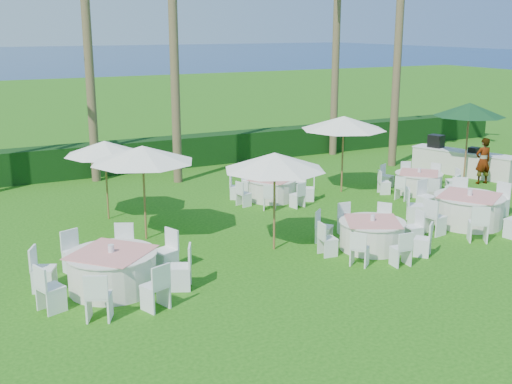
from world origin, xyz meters
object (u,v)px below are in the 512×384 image
banquet_table_a (112,270)px  banquet_table_e (272,189)px  umbrella_d (344,123)px  umbrella_green (470,110)px  banquet_table_b (372,234)px  banquet_table_f (419,182)px  staff_person (483,161)px  umbrella_b (275,161)px  umbrella_c (105,148)px  banquet_table_c (469,209)px  umbrella_a (143,154)px  buffet_table (462,162)px

banquet_table_a → banquet_table_e: bearing=36.7°
umbrella_d → umbrella_green: (5.14, -0.54, 0.21)m
banquet_table_b → banquet_table_f: (4.91, 3.88, -0.02)m
banquet_table_a → banquet_table_e: size_ratio=1.20×
banquet_table_a → staff_person: size_ratio=1.99×
banquet_table_a → umbrella_b: bearing=8.8°
banquet_table_b → umbrella_d: size_ratio=1.02×
banquet_table_b → banquet_table_e: (0.03, 5.39, -0.02)m
umbrella_c → banquet_table_c: bearing=-30.3°
umbrella_d → umbrella_a: bearing=-166.7°
banquet_table_e → staff_person: (7.81, -1.53, 0.47)m
banquet_table_b → umbrella_b: bearing=153.5°
umbrella_c → buffet_table: bearing=-1.8°
banquet_table_a → banquet_table_e: 8.27m
umbrella_a → umbrella_c: 2.33m
banquet_table_c → banquet_table_b: bearing=-173.7°
banquet_table_e → banquet_table_f: size_ratio=1.02×
umbrella_c → staff_person: 13.35m
banquet_table_b → umbrella_d: bearing=63.0°
umbrella_green → umbrella_d: bearing=174.0°
umbrella_b → umbrella_c: bearing=123.9°
banquet_table_e → umbrella_b: 5.20m
banquet_table_b → umbrella_d: 6.17m
banquet_table_a → banquet_table_b: size_ratio=1.13×
banquet_table_b → banquet_table_f: size_ratio=1.09×
banquet_table_f → umbrella_b: umbrella_b is taller
umbrella_b → umbrella_green: 10.64m
banquet_table_a → staff_person: bearing=13.3°
banquet_table_e → umbrella_d: size_ratio=0.96×
banquet_table_b → staff_person: bearing=26.2°
banquet_table_b → umbrella_d: umbrella_d is taller
umbrella_a → umbrella_d: (7.55, 1.79, 0.07)m
umbrella_d → buffet_table: umbrella_d is taller
banquet_table_c → banquet_table_f: banquet_table_c is taller
banquet_table_b → umbrella_d: (2.65, 5.20, 2.00)m
umbrella_a → staff_person: bearing=2.0°
banquet_table_c → umbrella_a: umbrella_a is taller
banquet_table_a → banquet_table_f: 12.01m
banquet_table_b → buffet_table: bearing=32.6°
umbrella_green → staff_person: size_ratio=1.70×
umbrella_c → umbrella_green: umbrella_green is taller
banquet_table_c → umbrella_green: bearing=46.3°
banquet_table_f → banquet_table_b: bearing=-141.7°
banquet_table_e → umbrella_b: bearing=-118.0°
banquet_table_c → umbrella_green: size_ratio=1.22×
umbrella_a → umbrella_d: umbrella_d is taller
umbrella_a → staff_person: 12.83m
banquet_table_c → staff_person: size_ratio=2.07×
staff_person → umbrella_c: bearing=2.8°
banquet_table_a → banquet_table_b: (6.59, -0.44, -0.06)m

